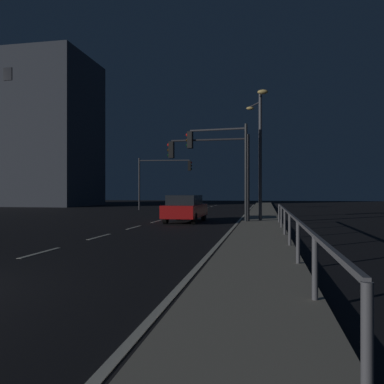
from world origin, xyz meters
TOP-DOWN VIEW (x-y plane):
  - ground_plane at (0.00, 17.50)m, footprint 112.00×112.00m
  - sidewalk_right at (6.14, 17.50)m, footprint 2.17×77.00m
  - lane_markings_center at (0.00, 21.00)m, footprint 0.14×50.00m
  - lane_edge_line at (4.80, 22.50)m, footprint 0.14×53.00m
  - car at (1.81, 16.69)m, footprint 1.92×4.44m
  - traffic_light_far_left at (3.26, 16.57)m, footprint 4.75×0.35m
  - traffic_light_near_left at (-3.33, 30.78)m, footprint 5.20×0.75m
  - traffic_light_mid_left at (3.83, 16.38)m, footprint 3.52×0.55m
  - street_lamp_mid_block at (5.87, 21.55)m, footprint 1.07×1.60m
  - street_lamp_median at (6.10, 16.73)m, footprint 0.56×1.68m
  - barrier_fence at (7.07, 6.91)m, footprint 0.09×17.91m
  - building_distant at (-26.29, 40.11)m, footprint 21.29×10.68m

SIDE VIEW (x-z plane):
  - ground_plane at x=0.00m, z-range 0.00..0.00m
  - lane_edge_line at x=4.80m, z-range 0.00..0.01m
  - lane_markings_center at x=0.00m, z-range 0.00..0.01m
  - sidewalk_right at x=6.14m, z-range 0.00..0.14m
  - car at x=1.81m, z-range 0.04..1.61m
  - barrier_fence at x=7.07m, z-range 0.38..1.36m
  - traffic_light_far_left at x=3.26m, z-range 1.18..6.01m
  - traffic_light_near_left at x=-3.33m, z-range 1.11..6.16m
  - traffic_light_mid_left at x=3.83m, z-range 1.22..6.58m
  - street_lamp_median at x=6.10m, z-range 0.85..8.00m
  - street_lamp_mid_block at x=5.87m, z-range 0.88..8.72m
  - building_distant at x=-26.29m, z-range 0.00..18.94m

